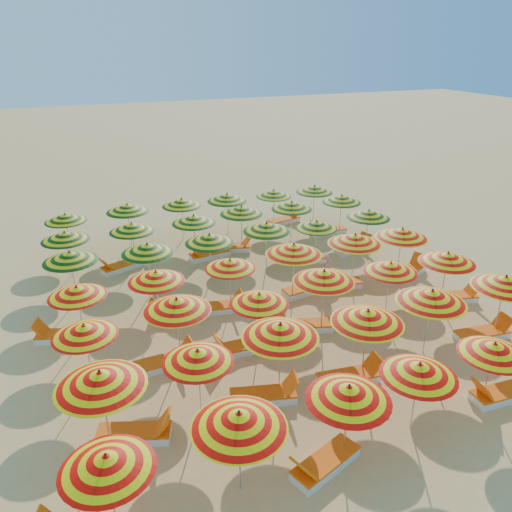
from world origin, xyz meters
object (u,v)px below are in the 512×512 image
object	(u,v)px
umbrella_4	(494,349)
lounger_9	(304,326)
umbrella_40	(274,193)
lounger_2	(501,394)
umbrella_39	(227,197)
lounger_6	(483,334)
umbrella_10	(432,296)
lounger_14	(306,289)
lounger_23	(284,220)
umbrella_7	(198,356)
lounger_3	(136,433)
lounger_19	(121,266)
umbrella_3	(419,370)
lounger_21	(232,248)
lounger_1	(324,463)
umbrella_21	(294,249)
umbrella_12	(84,331)
umbrella_18	(77,291)
umbrella_19	(156,276)
umbrella_26	(210,239)
umbrella_17	(448,258)
umbrella_0	(107,462)
umbrella_16	(391,267)
umbrella_6	(100,379)
umbrella_20	(230,264)
umbrella_33	(241,210)
umbrella_32	(194,219)
umbrella_11	(505,282)
umbrella_25	(148,249)
lounger_10	(454,297)
lounger_13	(219,307)
umbrella_24	(70,257)
umbrella_23	(402,233)
umbrella_31	(132,227)
umbrella_28	(317,225)
lounger_16	(410,271)
beachgoer_a	(326,272)
lounger_17	(302,259)
umbrella_35	(342,199)
umbrella_38	(182,203)
lounger_5	(350,377)
lounger_15	(337,283)
lounger_22	(327,231)
umbrella_30	(65,236)
umbrella_36	(65,218)
umbrella_27	(267,227)
umbrella_41	(314,189)
umbrella_8	(280,330)
umbrella_22	(355,239)
umbrella_13	(177,305)
umbrella_14	(259,299)
lounger_18	(353,248)
lounger_11	(63,336)
umbrella_9	(368,317)
lounger_12	(175,315)
umbrella_2	(349,393)
umbrella_34	(292,205)

from	to	relation	value
umbrella_4	lounger_9	size ratio (longest dim) A/B	1.23
umbrella_40	lounger_2	size ratio (longest dim) A/B	1.26
umbrella_39	lounger_6	size ratio (longest dim) A/B	1.13
umbrella_39	umbrella_10	bearing A→B (deg)	-79.04
lounger_14	lounger_23	distance (m)	7.50
umbrella_7	lounger_3	size ratio (longest dim) A/B	1.12
lounger_6	lounger_19	distance (m)	13.48
umbrella_3	lounger_21	bearing A→B (deg)	92.04
lounger_1	umbrella_21	bearing A→B (deg)	-130.37
umbrella_12	umbrella_18	xyz separation A→B (m)	(-0.03, 2.30, 0.03)
umbrella_19	umbrella_26	world-z (taller)	umbrella_26
umbrella_17	umbrella_39	xyz separation A→B (m)	(-4.68, 9.33, -0.01)
umbrella_0	umbrella_16	size ratio (longest dim) A/B	0.95
umbrella_6	umbrella_20	xyz separation A→B (m)	(4.73, 5.07, -0.25)
umbrella_33	umbrella_32	bearing A→B (deg)	-175.78
umbrella_11	umbrella_25	bearing A→B (deg)	144.39
umbrella_18	lounger_10	bearing A→B (deg)	-11.08
umbrella_12	lounger_13	xyz separation A→B (m)	(4.39, 2.29, -1.45)
umbrella_19	umbrella_24	size ratio (longest dim) A/B	0.93
umbrella_23	umbrella_31	distance (m)	10.50
umbrella_3	lounger_2	bearing A→B (deg)	-0.79
umbrella_28	lounger_16	bearing A→B (deg)	-43.09
lounger_14	beachgoer_a	bearing A→B (deg)	-6.71
umbrella_17	umbrella_23	distance (m)	2.35
umbrella_12	lounger_17	distance (m)	10.20
umbrella_35	umbrella_38	xyz separation A→B (m)	(-7.06, 2.25, -0.01)
umbrella_28	lounger_5	world-z (taller)	umbrella_28
lounger_15	lounger_22	xyz separation A→B (m)	(2.39, 5.01, 0.00)
umbrella_32	lounger_14	distance (m)	5.68
umbrella_17	umbrella_18	xyz separation A→B (m)	(-11.81, 2.44, -0.15)
umbrella_30	umbrella_36	bearing A→B (deg)	87.19
lounger_1	lounger_10	world-z (taller)	same
umbrella_27	umbrella_32	distance (m)	3.18
lounger_5	umbrella_41	bearing A→B (deg)	73.36
umbrella_4	lounger_14	bearing A→B (deg)	102.09
umbrella_8	lounger_23	xyz separation A→B (m)	(5.61, 11.75, -1.71)
umbrella_32	umbrella_23	bearing A→B (deg)	-35.33
umbrella_8	lounger_13	distance (m)	4.88
umbrella_0	lounger_10	xyz separation A→B (m)	(12.36, 4.67, -1.50)
umbrella_22	umbrella_30	distance (m)	10.90
umbrella_12	umbrella_13	world-z (taller)	umbrella_13
umbrella_20	lounger_22	distance (m)	8.32
umbrella_14	lounger_3	size ratio (longest dim) A/B	1.02
lounger_18	lounger_9	bearing A→B (deg)	-148.40
umbrella_13	lounger_11	world-z (taller)	umbrella_13
umbrella_4	umbrella_14	distance (m)	6.28
umbrella_9	lounger_12	distance (m)	6.59
umbrella_2	umbrella_34	xyz separation A→B (m)	(4.45, 12.03, -0.02)
umbrella_17	umbrella_25	xyz separation A→B (m)	(-9.27, 4.63, -0.02)
umbrella_14	umbrella_23	bearing A→B (deg)	19.32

